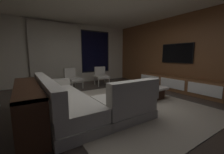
{
  "coord_description": "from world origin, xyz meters",
  "views": [
    {
      "loc": [
        -1.9,
        -2.88,
        1.27
      ],
      "look_at": [
        0.44,
        0.74,
        0.61
      ],
      "focal_mm": 22.73,
      "sensor_mm": 36.0,
      "label": 1
    }
  ],
  "objects_px": {
    "book_stack_on_coffee_table": "(136,84)",
    "accent_chair_near_window": "(101,75)",
    "accent_chair_by_curtain": "(72,77)",
    "coffee_table": "(140,92)",
    "media_console": "(177,84)",
    "mounted_tv": "(177,53)",
    "sectional_couch": "(79,102)",
    "console_table_behind_couch": "(28,102)"
  },
  "relations": [
    {
      "from": "book_stack_on_coffee_table",
      "to": "accent_chair_near_window",
      "type": "distance_m",
      "value": 2.16
    },
    {
      "from": "mounted_tv",
      "to": "media_console",
      "type": "bearing_deg",
      "value": -132.41
    },
    {
      "from": "media_console",
      "to": "console_table_behind_couch",
      "type": "bearing_deg",
      "value": 179.97
    },
    {
      "from": "book_stack_on_coffee_table",
      "to": "console_table_behind_couch",
      "type": "height_order",
      "value": "console_table_behind_couch"
    },
    {
      "from": "book_stack_on_coffee_table",
      "to": "accent_chair_by_curtain",
      "type": "distance_m",
      "value": 2.56
    },
    {
      "from": "mounted_tv",
      "to": "console_table_behind_couch",
      "type": "height_order",
      "value": "mounted_tv"
    },
    {
      "from": "accent_chair_by_curtain",
      "to": "console_table_behind_couch",
      "type": "distance_m",
      "value": 2.93
    },
    {
      "from": "coffee_table",
      "to": "accent_chair_by_curtain",
      "type": "relative_size",
      "value": 1.49
    },
    {
      "from": "sectional_couch",
      "to": "coffee_table",
      "type": "height_order",
      "value": "sectional_couch"
    },
    {
      "from": "coffee_table",
      "to": "mounted_tv",
      "type": "xyz_separation_m",
      "value": [
        1.88,
        0.1,
        1.16
      ]
    },
    {
      "from": "accent_chair_near_window",
      "to": "console_table_behind_couch",
      "type": "height_order",
      "value": "accent_chair_near_window"
    },
    {
      "from": "coffee_table",
      "to": "accent_chair_near_window",
      "type": "distance_m",
      "value": 2.36
    },
    {
      "from": "media_console",
      "to": "mounted_tv",
      "type": "bearing_deg",
      "value": 47.59
    },
    {
      "from": "book_stack_on_coffee_table",
      "to": "media_console",
      "type": "relative_size",
      "value": 0.09
    },
    {
      "from": "accent_chair_near_window",
      "to": "book_stack_on_coffee_table",
      "type": "bearing_deg",
      "value": -88.19
    },
    {
      "from": "sectional_couch",
      "to": "book_stack_on_coffee_table",
      "type": "height_order",
      "value": "sectional_couch"
    },
    {
      "from": "book_stack_on_coffee_table",
      "to": "accent_chair_near_window",
      "type": "xyz_separation_m",
      "value": [
        -0.07,
        2.16,
        0.03
      ]
    },
    {
      "from": "media_console",
      "to": "mounted_tv",
      "type": "distance_m",
      "value": 1.13
    },
    {
      "from": "coffee_table",
      "to": "accent_chair_by_curtain",
      "type": "height_order",
      "value": "accent_chair_by_curtain"
    },
    {
      "from": "accent_chair_by_curtain",
      "to": "coffee_table",
      "type": "bearing_deg",
      "value": -60.8
    },
    {
      "from": "coffee_table",
      "to": "console_table_behind_couch",
      "type": "distance_m",
      "value": 2.92
    },
    {
      "from": "accent_chair_by_curtain",
      "to": "media_console",
      "type": "height_order",
      "value": "accent_chair_by_curtain"
    },
    {
      "from": "coffee_table",
      "to": "console_table_behind_couch",
      "type": "bearing_deg",
      "value": -178.13
    },
    {
      "from": "console_table_behind_couch",
      "to": "sectional_couch",
      "type": "bearing_deg",
      "value": -8.12
    },
    {
      "from": "accent_chair_by_curtain",
      "to": "console_table_behind_couch",
      "type": "bearing_deg",
      "value": -122.72
    },
    {
      "from": "book_stack_on_coffee_table",
      "to": "accent_chair_by_curtain",
      "type": "bearing_deg",
      "value": 121.34
    },
    {
      "from": "console_table_behind_couch",
      "to": "accent_chair_by_curtain",
      "type": "bearing_deg",
      "value": 57.28
    },
    {
      "from": "accent_chair_near_window",
      "to": "media_console",
      "type": "relative_size",
      "value": 0.25
    },
    {
      "from": "sectional_couch",
      "to": "console_table_behind_couch",
      "type": "xyz_separation_m",
      "value": [
        -0.91,
        0.13,
        0.13
      ]
    },
    {
      "from": "book_stack_on_coffee_table",
      "to": "media_console",
      "type": "xyz_separation_m",
      "value": [
        1.69,
        -0.28,
        -0.15
      ]
    },
    {
      "from": "sectional_couch",
      "to": "coffee_table",
      "type": "relative_size",
      "value": 2.16
    },
    {
      "from": "mounted_tv",
      "to": "console_table_behind_couch",
      "type": "relative_size",
      "value": 0.58
    },
    {
      "from": "accent_chair_near_window",
      "to": "console_table_behind_couch",
      "type": "bearing_deg",
      "value": -139.39
    },
    {
      "from": "book_stack_on_coffee_table",
      "to": "mounted_tv",
      "type": "distance_m",
      "value": 2.1
    },
    {
      "from": "book_stack_on_coffee_table",
      "to": "console_table_behind_couch",
      "type": "distance_m",
      "value": 2.93
    },
    {
      "from": "media_console",
      "to": "coffee_table",
      "type": "bearing_deg",
      "value": 176.71
    },
    {
      "from": "sectional_couch",
      "to": "accent_chair_near_window",
      "type": "relative_size",
      "value": 3.21
    },
    {
      "from": "sectional_couch",
      "to": "mounted_tv",
      "type": "relative_size",
      "value": 2.06
    },
    {
      "from": "coffee_table",
      "to": "book_stack_on_coffee_table",
      "type": "xyz_separation_m",
      "value": [
        0.01,
        0.19,
        0.21
      ]
    },
    {
      "from": "coffee_table",
      "to": "book_stack_on_coffee_table",
      "type": "height_order",
      "value": "book_stack_on_coffee_table"
    },
    {
      "from": "sectional_couch",
      "to": "console_table_behind_couch",
      "type": "distance_m",
      "value": 0.93
    },
    {
      "from": "book_stack_on_coffee_table",
      "to": "accent_chair_near_window",
      "type": "relative_size",
      "value": 0.38
    }
  ]
}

